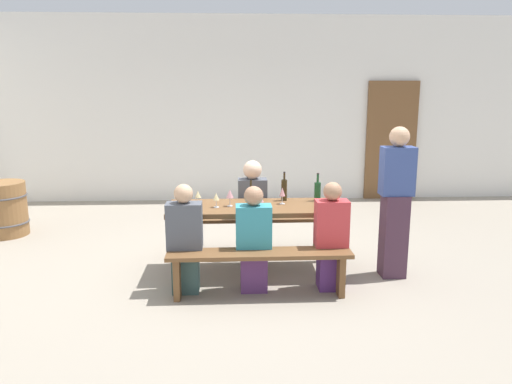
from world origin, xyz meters
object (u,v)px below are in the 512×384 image
wine_glass_0 (230,194)px  seated_guest_near_2 (331,239)px  wooden_door (391,141)px  bench_near (259,262)px  seated_guest_far_0 (253,210)px  seated_guest_near_0 (185,241)px  wine_glass_4 (216,197)px  tasting_table (256,214)px  wine_bottle_1 (284,189)px  wine_barrel (4,209)px  wine_bottle_0 (317,191)px  wine_bottle_2 (251,198)px  wine_glass_2 (261,199)px  wine_glass_1 (198,195)px  wine_glass_3 (282,192)px  seated_guest_near_1 (254,242)px  standing_host (395,204)px  bench_far (253,225)px

wine_glass_0 → seated_guest_near_2: bearing=-25.7°
wooden_door → bench_near: wooden_door is taller
seated_guest_far_0 → seated_guest_near_0: bearing=-35.4°
wine_glass_4 → seated_guest_near_0: bearing=-124.3°
seated_guest_near_2 → bench_near: bearing=101.7°
tasting_table → wine_bottle_1: wine_bottle_1 is taller
wine_barrel → wine_bottle_0: bearing=-18.3°
wine_bottle_2 → wine_glass_2: 0.10m
tasting_table → wine_glass_1: size_ratio=12.06×
wine_glass_3 → seated_guest_far_0: seated_guest_far_0 is taller
bench_near → wine_barrel: bearing=147.0°
wine_glass_0 → seated_guest_near_0: 0.75m
bench_near → wine_glass_4: (-0.43, 0.59, 0.51)m
wine_bottle_2 → seated_guest_near_1: size_ratio=0.30×
bench_near → wine_glass_4: size_ratio=11.46×
wine_bottle_0 → seated_guest_near_1: bearing=-137.2°
bench_near → seated_guest_near_0: bearing=168.3°
bench_near → standing_host: size_ratio=1.11×
wine_bottle_0 → wine_bottle_1: size_ratio=0.96×
wine_glass_1 → wine_glass_3: bearing=-0.1°
bench_far → seated_guest_near_1: (-0.05, -1.15, 0.15)m
wine_glass_0 → standing_host: (1.74, -0.18, -0.09)m
wine_glass_1 → seated_guest_far_0: bearing=35.7°
wine_glass_2 → wine_glass_4: wine_glass_4 is taller
wine_bottle_0 → wine_glass_1: size_ratio=2.01×
bench_far → wooden_door: bearing=47.7°
wine_glass_0 → bench_far: bearing=67.1°
bench_far → wine_bottle_1: (0.33, -0.42, 0.53)m
tasting_table → wine_glass_1: (-0.63, 0.06, 0.20)m
bench_near → seated_guest_near_0: size_ratio=1.64×
wine_bottle_0 → wine_glass_4: bearing=-167.3°
seated_guest_near_1 → wine_glass_0: bearing=25.6°
bench_far → wine_bottle_2: (-0.06, -0.79, 0.52)m
wine_bottle_0 → wine_glass_3: 0.43m
bench_near → wine_glass_1: wine_glass_1 is taller
seated_guest_near_1 → wine_barrel: size_ratio=1.44×
wine_glass_1 → seated_guest_near_1: bearing=-44.2°
wine_bottle_0 → wine_glass_2: 0.75m
bench_far → seated_guest_near_2: size_ratio=1.63×
wooden_door → wine_barrel: size_ratio=2.85×
seated_guest_near_2 → seated_guest_far_0: size_ratio=0.94×
bench_near → seated_guest_far_0: size_ratio=1.53×
seated_guest_far_0 → wine_barrel: 3.52m
bench_far → standing_host: 1.75m
tasting_table → wine_glass_3: (0.29, 0.06, 0.22)m
wooden_door → wine_barrel: bearing=-161.8°
tasting_table → wine_glass_3: bearing=11.7°
wooden_door → tasting_table: 4.38m
wooden_door → seated_guest_near_2: 4.46m
seated_guest_near_1 → seated_guest_far_0: seated_guest_far_0 is taller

